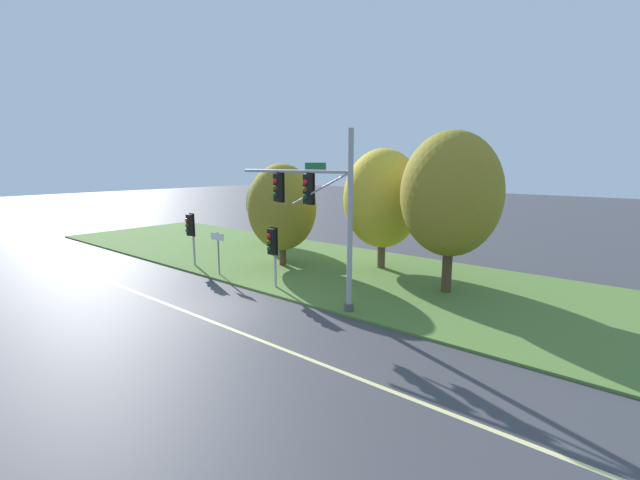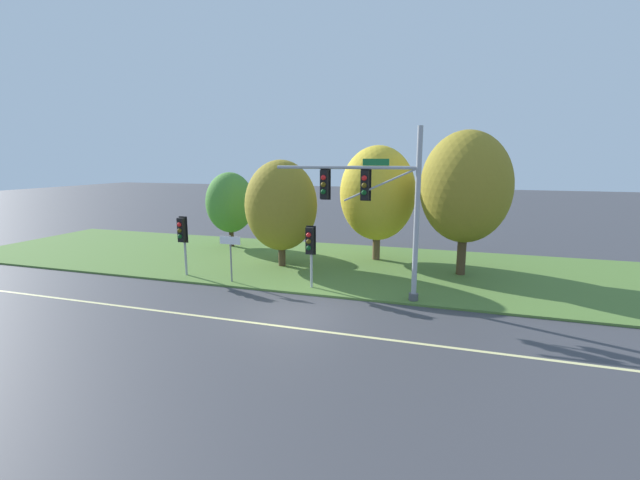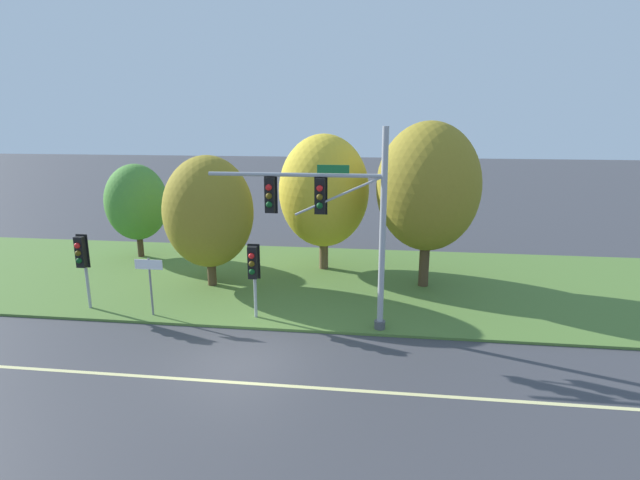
# 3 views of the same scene
# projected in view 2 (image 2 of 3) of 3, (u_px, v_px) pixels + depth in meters

# --- Properties ---
(ground_plane) EXTENTS (160.00, 160.00, 0.00)m
(ground_plane) POSITION_uv_depth(u_px,v_px,m) (290.00, 315.00, 16.71)
(ground_plane) COLOR #3D3D42
(lane_stripe) EXTENTS (36.00, 0.16, 0.01)m
(lane_stripe) POSITION_uv_depth(u_px,v_px,m) (278.00, 326.00, 15.59)
(lane_stripe) COLOR beige
(lane_stripe) RESTS_ON ground
(grass_verge) EXTENTS (48.00, 11.50, 0.10)m
(grass_verge) POSITION_uv_depth(u_px,v_px,m) (343.00, 265.00, 24.43)
(grass_verge) COLOR #517533
(grass_verge) RESTS_ON ground
(traffic_signal_mast) EXTENTS (6.34, 0.49, 7.20)m
(traffic_signal_mast) POSITION_uv_depth(u_px,v_px,m) (377.00, 200.00, 17.86)
(traffic_signal_mast) COLOR #9EA0A5
(traffic_signal_mast) RESTS_ON grass_verge
(pedestrian_signal_near_kerb) EXTENTS (0.46, 0.55, 2.91)m
(pedestrian_signal_near_kerb) POSITION_uv_depth(u_px,v_px,m) (310.00, 244.00, 19.47)
(pedestrian_signal_near_kerb) COLOR #9EA0A5
(pedestrian_signal_near_kerb) RESTS_ON grass_verge
(pedestrian_signal_further_along) EXTENTS (0.46, 0.55, 3.06)m
(pedestrian_signal_further_along) POSITION_uv_depth(u_px,v_px,m) (182.00, 233.00, 21.59)
(pedestrian_signal_further_along) COLOR #9EA0A5
(pedestrian_signal_further_along) RESTS_ON grass_verge
(route_sign_post) EXTENTS (1.10, 0.08, 2.29)m
(route_sign_post) POSITION_uv_depth(u_px,v_px,m) (231.00, 250.00, 20.64)
(route_sign_post) COLOR slate
(route_sign_post) RESTS_ON grass_verge
(tree_nearest_road) EXTENTS (3.27, 3.27, 5.06)m
(tree_nearest_road) POSITION_uv_depth(u_px,v_px,m) (230.00, 203.00, 29.01)
(tree_nearest_road) COLOR #423021
(tree_nearest_road) RESTS_ON grass_verge
(tree_left_of_mast) EXTENTS (3.97, 3.97, 5.88)m
(tree_left_of_mast) POSITION_uv_depth(u_px,v_px,m) (281.00, 206.00, 23.48)
(tree_left_of_mast) COLOR #4C3823
(tree_left_of_mast) RESTS_ON grass_verge
(tree_behind_signpost) EXTENTS (4.40, 4.40, 6.70)m
(tree_behind_signpost) POSITION_uv_depth(u_px,v_px,m) (378.00, 193.00, 24.91)
(tree_behind_signpost) COLOR brown
(tree_behind_signpost) RESTS_ON grass_verge
(tree_mid_verge) EXTENTS (4.50, 4.50, 7.33)m
(tree_mid_verge) POSITION_uv_depth(u_px,v_px,m) (466.00, 187.00, 21.45)
(tree_mid_verge) COLOR #4C3823
(tree_mid_verge) RESTS_ON grass_verge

